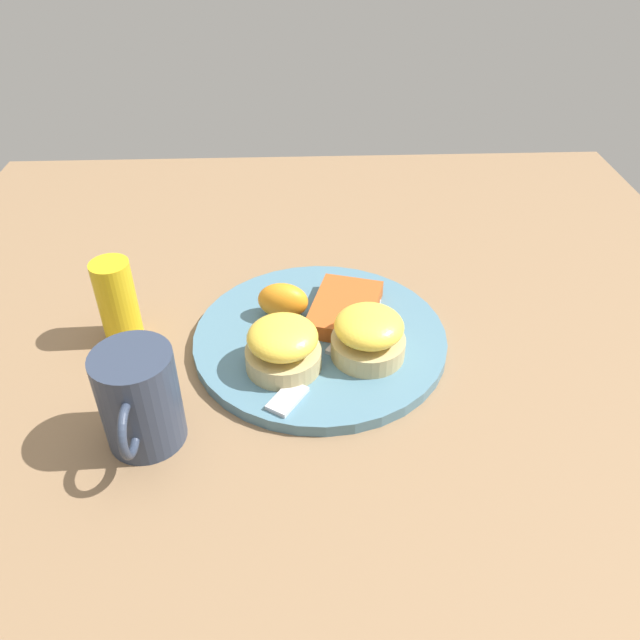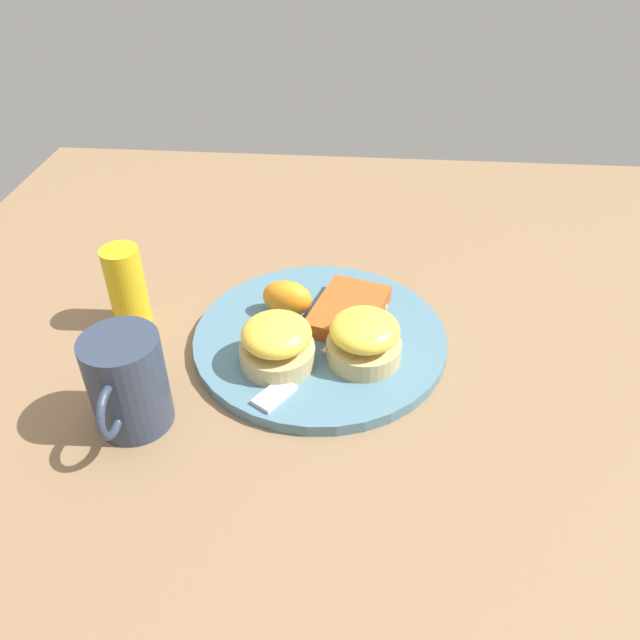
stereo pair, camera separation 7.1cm
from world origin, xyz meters
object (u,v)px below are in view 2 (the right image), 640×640
at_px(sandwich_benedict_left, 277,343).
at_px(hashbrown_patty, 349,311).
at_px(orange_wedge, 287,298).
at_px(condiment_bottle, 127,287).
at_px(cup, 127,383).
at_px(fork, 319,358).
at_px(sandwich_benedict_right, 364,339).

relative_size(sandwich_benedict_left, hashbrown_patty, 0.75).
bearing_deg(hashbrown_patty, orange_wedge, -92.27).
relative_size(hashbrown_patty, condiment_bottle, 1.08).
xyz_separation_m(sandwich_benedict_left, cup, (0.08, -0.13, 0.01)).
xyz_separation_m(hashbrown_patty, condiment_bottle, (0.01, -0.26, 0.03)).
distance_m(hashbrown_patty, orange_wedge, 0.07).
bearing_deg(cup, hashbrown_patty, 129.91).
height_order(orange_wedge, condiment_bottle, condiment_bottle).
distance_m(fork, cup, 0.20).
distance_m(orange_wedge, cup, 0.22).
bearing_deg(cup, orange_wedge, 142.87).
bearing_deg(hashbrown_patty, fork, -19.43).
bearing_deg(sandwich_benedict_right, sandwich_benedict_left, -80.72).
bearing_deg(sandwich_benedict_right, fork, -81.73).
relative_size(sandwich_benedict_left, orange_wedge, 1.37).
bearing_deg(hashbrown_patty, sandwich_benedict_left, -39.61).
xyz_separation_m(sandwich_benedict_right, cup, (0.10, -0.23, 0.01)).
relative_size(sandwich_benedict_right, fork, 0.42).
height_order(sandwich_benedict_left, sandwich_benedict_right, same).
bearing_deg(condiment_bottle, fork, 73.55).
relative_size(sandwich_benedict_right, cup, 0.76).
bearing_deg(sandwich_benedict_left, orange_wedge, -179.65).
height_order(sandwich_benedict_left, orange_wedge, sandwich_benedict_left).
bearing_deg(hashbrown_patty, condiment_bottle, -87.61).
relative_size(hashbrown_patty, cup, 1.01).
xyz_separation_m(sandwich_benedict_right, fork, (0.01, -0.05, -0.02)).
xyz_separation_m(hashbrown_patty, orange_wedge, (-0.00, -0.07, 0.01)).
bearing_deg(sandwich_benedict_left, sandwich_benedict_right, 99.28).
xyz_separation_m(sandwich_benedict_left, condiment_bottle, (-0.08, -0.19, 0.01)).
distance_m(sandwich_benedict_right, cup, 0.25).
bearing_deg(orange_wedge, sandwich_benedict_left, 0.35).
bearing_deg(orange_wedge, fork, 28.67).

